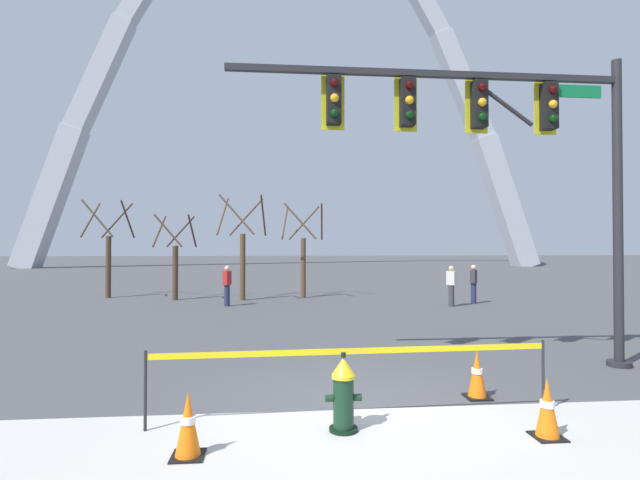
{
  "coord_description": "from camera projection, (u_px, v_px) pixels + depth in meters",
  "views": [
    {
      "loc": [
        -1.18,
        -6.8,
        2.32
      ],
      "look_at": [
        -0.1,
        5.0,
        2.5
      ],
      "focal_mm": 26.54,
      "sensor_mm": 36.0,
      "label": 1
    }
  ],
  "objects": [
    {
      "name": "ground_plane",
      "position": [
        358.0,
        407.0,
        6.85
      ],
      "size": [
        240.0,
        240.0,
        0.0
      ],
      "primitive_type": "plane",
      "color": "#474749"
    },
    {
      "name": "fire_hydrant",
      "position": [
        343.0,
        394.0,
        5.96
      ],
      "size": [
        0.46,
        0.48,
        0.99
      ],
      "color": "black",
      "rests_on": "ground"
    },
    {
      "name": "caution_tape_barrier",
      "position": [
        355.0,
        369.0,
        6.29
      ],
      "size": [
        5.42,
        0.23,
        1.01
      ],
      "color": "#232326",
      "rests_on": "ground"
    },
    {
      "name": "traffic_cone_by_hydrant",
      "position": [
        188.0,
        425.0,
        5.21
      ],
      "size": [
        0.36,
        0.36,
        0.73
      ],
      "color": "black",
      "rests_on": "ground"
    },
    {
      "name": "traffic_cone_mid_sidewalk",
      "position": [
        547.0,
        409.0,
        5.74
      ],
      "size": [
        0.36,
        0.36,
        0.73
      ],
      "color": "black",
      "rests_on": "ground"
    },
    {
      "name": "traffic_cone_curb_edge",
      "position": [
        477.0,
        375.0,
        7.27
      ],
      "size": [
        0.36,
        0.36,
        0.73
      ],
      "color": "black",
      "rests_on": "ground"
    },
    {
      "name": "traffic_signal_gantry",
      "position": [
        501.0,
        139.0,
        9.05
      ],
      "size": [
        7.82,
        0.44,
        6.0
      ],
      "color": "#232326",
      "rests_on": "ground"
    },
    {
      "name": "monument_arch",
      "position": [
        287.0,
        86.0,
        55.11
      ],
      "size": [
        60.31,
        2.46,
        47.63
      ],
      "color": "#B2B5BC",
      "rests_on": "ground"
    },
    {
      "name": "tree_far_left",
      "position": [
        108.0,
        255.0,
        21.66
      ],
      "size": [
        2.04,
        2.05,
        4.44
      ],
      "color": "#473323",
      "rests_on": "ground"
    },
    {
      "name": "tree_left_mid",
      "position": [
        175.0,
        262.0,
        20.77
      ],
      "size": [
        1.73,
        1.74,
        3.74
      ],
      "color": "#473323",
      "rests_on": "ground"
    },
    {
      "name": "tree_center_left",
      "position": [
        243.0,
        254.0,
        20.68
      ],
      "size": [
        2.1,
        2.11,
        4.56
      ],
      "color": "brown",
      "rests_on": "ground"
    },
    {
      "name": "tree_center_right",
      "position": [
        303.0,
        256.0,
        21.69
      ],
      "size": [
        1.98,
        1.99,
        4.29
      ],
      "color": "brown",
      "rests_on": "ground"
    },
    {
      "name": "pedestrian_walking_left",
      "position": [
        227.0,
        285.0,
        18.56
      ],
      "size": [
        0.33,
        0.39,
        1.59
      ],
      "color": "#232847",
      "rests_on": "ground"
    },
    {
      "name": "pedestrian_standing_center",
      "position": [
        451.0,
        286.0,
        18.47
      ],
      "size": [
        0.38,
        0.38,
        1.59
      ],
      "color": "#38383D",
      "rests_on": "ground"
    },
    {
      "name": "pedestrian_walking_right",
      "position": [
        474.0,
        284.0,
        19.43
      ],
      "size": [
        0.37,
        0.39,
        1.59
      ],
      "color": "#232847",
      "rests_on": "ground"
    }
  ]
}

